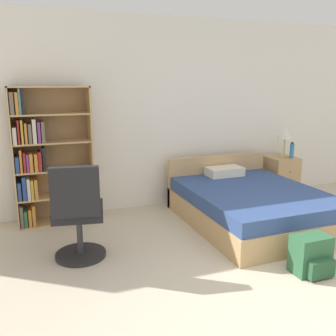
{
  "coord_description": "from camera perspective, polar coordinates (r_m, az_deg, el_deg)",
  "views": [
    {
      "loc": [
        -2.14,
        -1.72,
        1.73
      ],
      "look_at": [
        -0.74,
        1.98,
        0.82
      ],
      "focal_mm": 40.0,
      "sensor_mm": 36.0,
      "label": 1
    }
  ],
  "objects": [
    {
      "name": "bookshelf",
      "position": [
        4.78,
        -18.55,
        1.63
      ],
      "size": [
        0.93,
        0.33,
        1.69
      ],
      "color": "tan",
      "rests_on": "ground_plane"
    },
    {
      "name": "backpack_green",
      "position": [
        3.78,
        21.01,
        -12.36
      ],
      "size": [
        0.34,
        0.29,
        0.36
      ],
      "color": "#2D603D",
      "rests_on": "ground_plane"
    },
    {
      "name": "nightstand",
      "position": [
        6.04,
        16.67,
        -1.24
      ],
      "size": [
        0.42,
        0.48,
        0.62
      ],
      "color": "tan",
      "rests_on": "ground_plane"
    },
    {
      "name": "water_bottle",
      "position": [
        5.93,
        18.35,
        2.55
      ],
      "size": [
        0.06,
        0.06,
        0.24
      ],
      "color": "teal",
      "rests_on": "nightstand"
    },
    {
      "name": "wall_back",
      "position": [
        5.41,
        2.65,
        8.35
      ],
      "size": [
        9.0,
        0.06,
        2.6
      ],
      "color": "white",
      "rests_on": "ground_plane"
    },
    {
      "name": "office_chair",
      "position": [
        3.75,
        -13.56,
        -7.03
      ],
      "size": [
        0.56,
        0.63,
        1.0
      ],
      "color": "#232326",
      "rests_on": "ground_plane"
    },
    {
      "name": "table_lamp",
      "position": [
        5.96,
        17.42,
        4.85
      ],
      "size": [
        0.22,
        0.22,
        0.43
      ],
      "color": "tan",
      "rests_on": "nightstand"
    },
    {
      "name": "bed",
      "position": [
        4.84,
        12.28,
        -5.39
      ],
      "size": [
        1.52,
        1.95,
        0.7
      ],
      "color": "tan",
      "rests_on": "ground_plane"
    }
  ]
}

